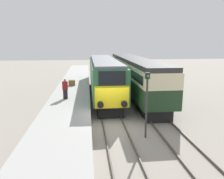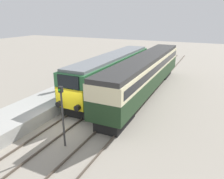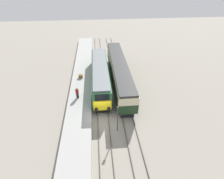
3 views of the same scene
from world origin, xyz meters
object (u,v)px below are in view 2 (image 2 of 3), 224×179
Objects in this scene: locomotive at (113,71)px; passenger_carriage at (146,71)px; signal_post at (62,112)px; person_on_platform at (59,82)px; luggage_crate at (92,74)px.

locomotive is 0.82× the size of passenger_carriage.
signal_post is at bearing -98.28° from passenger_carriage.
passenger_carriage is (3.40, 0.83, 0.19)m from locomotive.
luggage_crate is (0.13, 6.00, -0.56)m from person_on_platform.
person_on_platform is (-7.02, -5.34, -0.63)m from passenger_carriage.
person_on_platform is 2.46× the size of luggage_crate.
person_on_platform is (-3.62, -4.51, -0.44)m from locomotive.
person_on_platform reaches higher than luggage_crate.
person_on_platform is at bearing -128.71° from locomotive.
locomotive is 10.99m from signal_post.
person_on_platform is 0.44× the size of signal_post.
signal_post reaches higher than person_on_platform.
signal_post is (1.70, -10.86, 0.11)m from locomotive.
passenger_carriage reaches higher than signal_post.
passenger_carriage is at bearing -5.44° from luggage_crate.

